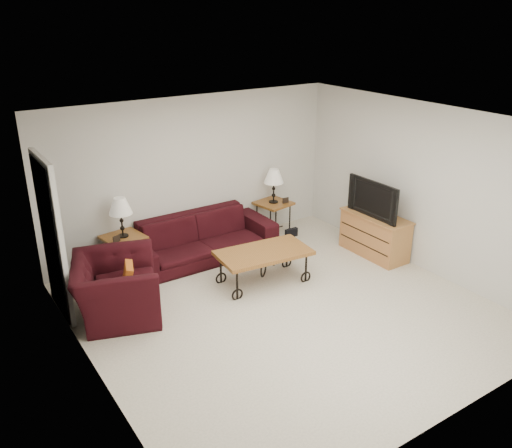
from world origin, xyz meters
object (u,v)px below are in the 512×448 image
(side_table_left, at_px, (125,255))
(backpack, at_px, (287,228))
(tv_stand, at_px, (375,235))
(television, at_px, (377,198))
(sofa, at_px, (201,238))
(armchair, at_px, (116,288))
(side_table_right, at_px, (273,218))
(coffee_table, at_px, (263,267))
(lamp_right, at_px, (274,186))
(lamp_left, at_px, (121,217))

(side_table_left, distance_m, backpack, 2.77)
(tv_stand, bearing_deg, television, 180.00)
(sofa, height_order, side_table_left, sofa)
(armchair, height_order, television, television)
(side_table_right, distance_m, coffee_table, 1.80)
(coffee_table, xyz_separation_m, backpack, (1.18, 1.01, -0.02))
(lamp_right, bearing_deg, side_table_right, 0.00)
(backpack, bearing_deg, television, -31.71)
(lamp_right, bearing_deg, armchair, -161.78)
(sofa, bearing_deg, armchair, -152.59)
(lamp_right, distance_m, armchair, 3.44)
(tv_stand, xyz_separation_m, backpack, (-0.85, 1.22, -0.11))
(side_table_right, height_order, backpack, side_table_right)
(tv_stand, height_order, television, television)
(lamp_right, distance_m, television, 1.80)
(lamp_left, bearing_deg, armchair, -115.94)
(side_table_right, xyz_separation_m, tv_stand, (0.87, -1.59, 0.04))
(side_table_left, height_order, coffee_table, side_table_left)
(coffee_table, height_order, armchair, armchair)
(coffee_table, distance_m, armchair, 2.11)
(lamp_left, relative_size, television, 0.59)
(coffee_table, relative_size, armchair, 1.11)
(side_table_left, relative_size, armchair, 0.50)
(sofa, bearing_deg, television, -30.64)
(side_table_left, xyz_separation_m, backpack, (2.74, -0.37, -0.07))
(lamp_right, distance_m, coffee_table, 1.91)
(coffee_table, relative_size, backpack, 2.88)
(coffee_table, relative_size, television, 1.31)
(lamp_left, distance_m, armchair, 1.29)
(lamp_right, xyz_separation_m, backpack, (0.02, -0.37, -0.66))
(side_table_left, xyz_separation_m, lamp_right, (2.72, 0.00, 0.59))
(lamp_left, xyz_separation_m, tv_stand, (3.59, -1.59, -0.56))
(side_table_right, distance_m, lamp_left, 2.78)
(side_table_right, xyz_separation_m, lamp_left, (-2.72, -0.00, 0.60))
(backpack, bearing_deg, side_table_right, 117.92)
(lamp_right, relative_size, television, 0.59)
(lamp_left, relative_size, armchair, 0.50)
(side_table_right, distance_m, armchair, 3.41)
(sofa, distance_m, lamp_right, 1.63)
(side_table_left, distance_m, lamp_right, 2.78)
(lamp_right, bearing_deg, tv_stand, -61.28)
(armchair, xyz_separation_m, tv_stand, (4.11, -0.52, -0.05))
(television, bearing_deg, lamp_right, -151.84)
(sofa, relative_size, lamp_left, 3.98)
(television, bearing_deg, backpack, -145.82)
(armchair, bearing_deg, lamp_right, -53.18)
(side_table_left, xyz_separation_m, lamp_left, (0.00, 0.00, 0.60))
(side_table_right, height_order, tv_stand, tv_stand)
(sofa, bearing_deg, tv_stand, -30.43)
(side_table_left, bearing_deg, backpack, -7.75)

